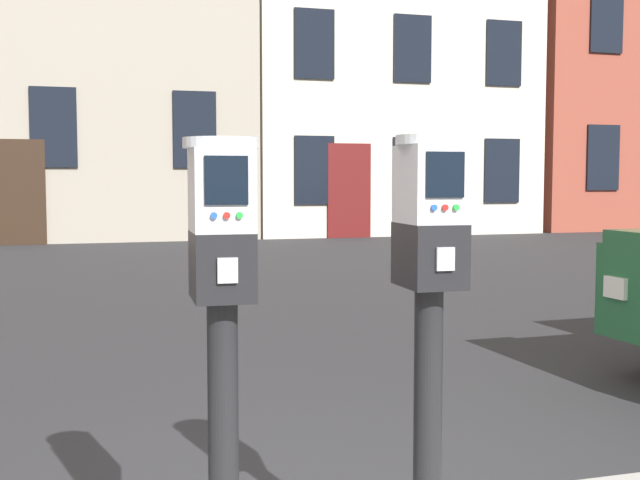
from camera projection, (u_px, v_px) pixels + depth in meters
name	position (u px, v px, depth m)	size (l,w,h in m)	color
parking_meter_near_kerb	(222.00, 279.00, 2.33)	(0.23, 0.26, 1.31)	black
parking_meter_twin_adjacent	(429.00, 268.00, 2.51)	(0.23, 0.26, 1.32)	black
townhouse_brownstone	(372.00, 16.00, 20.67)	(6.92, 5.44, 10.95)	beige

